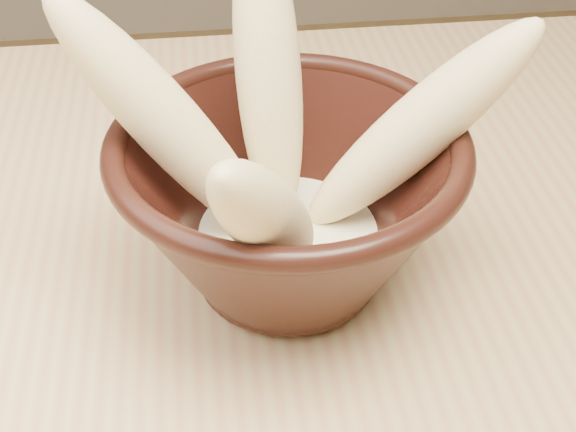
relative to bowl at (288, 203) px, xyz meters
name	(u,v)px	position (x,y,z in m)	size (l,w,h in m)	color
bowl	(288,203)	(0.00, 0.00, 0.00)	(0.20, 0.20, 0.11)	black
milk_puddle	(288,239)	(0.00, 0.00, -0.03)	(0.11, 0.11, 0.02)	beige
banana_upright	(269,77)	(-0.01, 0.04, 0.06)	(0.04, 0.04, 0.17)	#E1C284
banana_left	(167,124)	(-0.06, 0.01, 0.05)	(0.04, 0.04, 0.18)	#E1C284
banana_right	(416,130)	(0.07, 0.00, 0.04)	(0.04, 0.04, 0.17)	#E1C284
banana_front	(267,217)	(-0.02, -0.06, 0.04)	(0.04, 0.04, 0.16)	#E1C284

